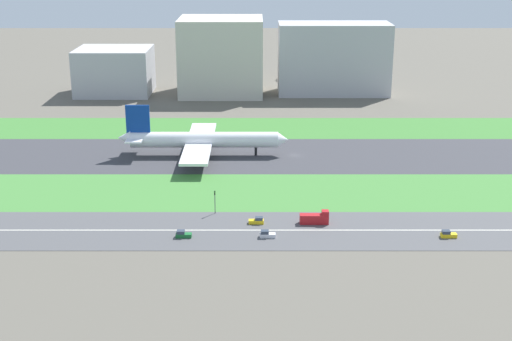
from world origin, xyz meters
TOP-DOWN VIEW (x-y plane):
  - ground_plane at (0.00, 0.00)m, footprint 800.00×800.00m
  - runway at (0.00, 0.00)m, footprint 280.00×46.00m
  - grass_median_north at (0.00, 41.00)m, footprint 280.00×36.00m
  - grass_median_south at (0.00, -41.00)m, footprint 280.00×36.00m
  - highway at (0.00, -73.00)m, footprint 280.00×28.00m
  - highway_centerline at (0.00, -73.00)m, footprint 266.00×0.50m
  - airliner at (-36.14, 0.00)m, footprint 65.00×56.00m
  - car_4 at (-11.76, -78.00)m, footprint 4.40×1.80m
  - car_0 at (-14.51, -68.00)m, footprint 4.40×1.80m
  - car_2 at (-35.19, -78.00)m, footprint 4.40×1.80m
  - truck_0 at (2.47, -68.00)m, footprint 8.40×2.50m
  - car_3 at (38.78, -78.00)m, footprint 4.40×1.80m
  - traffic_light at (-27.19, -60.01)m, footprint 0.36×0.50m
  - terminal_building at (-90.00, 114.00)m, footprint 38.79×32.80m
  - hangar_building at (-33.11, 114.00)m, footprint 43.50×38.21m
  - office_tower at (26.25, 114.00)m, footprint 58.35×24.71m
  - fuel_tank_west at (17.67, 159.00)m, footprint 25.77×25.77m

SIDE VIEW (x-z plane):
  - ground_plane at x=0.00m, z-range 0.00..0.00m
  - runway at x=0.00m, z-range 0.00..0.10m
  - grass_median_north at x=0.00m, z-range 0.00..0.10m
  - grass_median_south at x=0.00m, z-range 0.00..0.10m
  - highway at x=0.00m, z-range 0.00..0.10m
  - highway_centerline at x=0.00m, z-range 0.10..0.11m
  - car_4 at x=-11.76m, z-range -0.08..1.92m
  - car_0 at x=-14.51m, z-range -0.08..1.92m
  - car_2 at x=-35.19m, z-range -0.08..1.92m
  - car_3 at x=38.78m, z-range -0.08..1.92m
  - truck_0 at x=2.47m, z-range -0.33..3.67m
  - traffic_light at x=-27.19m, z-range 0.69..7.89m
  - airliner at x=-36.14m, z-range -3.62..16.08m
  - fuel_tank_west at x=17.67m, z-range 0.00..16.31m
  - terminal_building at x=-90.00m, z-range 0.00..24.03m
  - office_tower at x=26.25m, z-range 0.00..37.17m
  - hangar_building at x=-33.11m, z-range 0.00..39.83m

